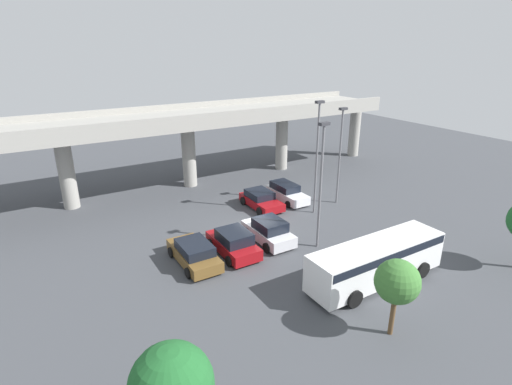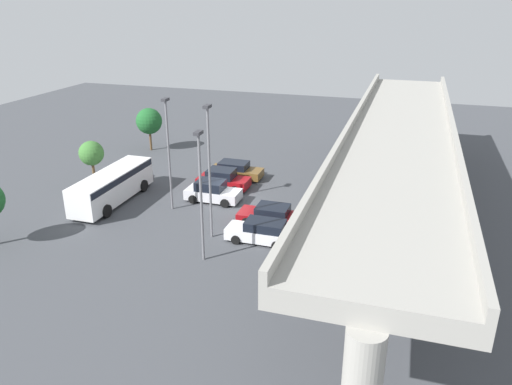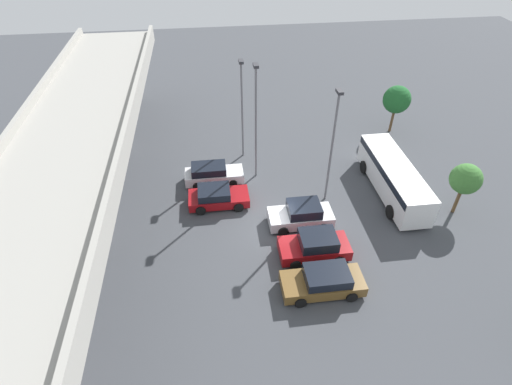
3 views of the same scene
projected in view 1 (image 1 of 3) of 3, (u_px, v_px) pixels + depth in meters
ground_plane at (255, 233)px, 29.55m from camera, size 92.89×92.89×0.00m
highway_overpass at (187, 125)px, 37.29m from camera, size 44.65×6.92×7.52m
parked_car_0 at (194, 253)px, 25.27m from camera, size 2.23×4.74×1.50m
parked_car_1 at (233, 243)px, 26.43m from camera, size 2.26×4.40×1.67m
parked_car_2 at (269, 231)px, 28.04m from camera, size 2.20×4.38×1.69m
parked_car_3 at (261, 200)px, 33.91m from camera, size 2.25×4.35×1.42m
parked_car_4 at (286, 192)px, 35.43m from camera, size 1.99×4.50×1.53m
shuttle_bus at (377, 259)px, 23.03m from camera, size 8.92×2.61×2.49m
lamp_post_near_aisle at (317, 151)px, 31.26m from camera, size 0.70×0.35×9.13m
lamp_post_mid_lot at (340, 149)px, 33.48m from camera, size 0.70×0.35×8.29m
lamp_post_by_overpass at (321, 178)px, 25.83m from camera, size 0.70×0.35×8.61m
tree_front_left at (171, 385)px, 12.50m from camera, size 2.72×2.72×4.52m
tree_front_right at (397, 282)px, 18.32m from camera, size 2.11×2.11×3.98m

